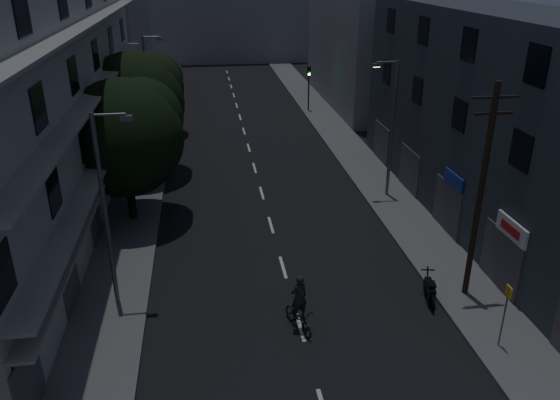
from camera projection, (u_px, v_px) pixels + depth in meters
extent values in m
plane|color=black|center=(254.00, 165.00, 38.15)|extent=(160.00, 160.00, 0.00)
cube|color=#565659|center=(144.00, 170.00, 37.15)|extent=(3.00, 90.00, 0.15)
cube|color=#565659|center=(358.00, 159.00, 39.09)|extent=(3.00, 90.00, 0.15)
cube|color=beige|center=(300.00, 326.00, 21.37)|extent=(0.15, 2.00, 0.01)
cube|color=beige|center=(283.00, 267.00, 25.45)|extent=(0.15, 2.00, 0.01)
cube|color=beige|center=(271.00, 225.00, 29.53)|extent=(0.15, 2.00, 0.01)
cube|color=beige|center=(262.00, 193.00, 33.61)|extent=(0.15, 2.00, 0.01)
cube|color=beige|center=(255.00, 168.00, 37.69)|extent=(0.15, 2.00, 0.01)
cube|color=beige|center=(249.00, 148.00, 41.77)|extent=(0.15, 2.00, 0.01)
cube|color=beige|center=(244.00, 131.00, 45.85)|extent=(0.15, 2.00, 0.01)
cube|color=beige|center=(240.00, 117.00, 49.93)|extent=(0.15, 2.00, 0.01)
cube|color=beige|center=(237.00, 105.00, 54.01)|extent=(0.15, 2.00, 0.01)
cube|color=beige|center=(234.00, 95.00, 58.09)|extent=(0.15, 2.00, 0.01)
cube|color=beige|center=(231.00, 86.00, 62.17)|extent=(0.15, 2.00, 0.01)
cube|color=beige|center=(229.00, 79.00, 66.25)|extent=(0.15, 2.00, 0.01)
cube|color=beige|center=(227.00, 72.00, 70.33)|extent=(0.15, 2.00, 0.01)
cube|color=#A1A19D|center=(27.00, 93.00, 27.44)|extent=(6.00, 36.00, 14.00)
cube|color=black|center=(25.00, 368.00, 16.24)|extent=(0.06, 1.60, 1.60)
cube|color=black|center=(67.00, 266.00, 21.68)|extent=(0.06, 1.60, 1.60)
cube|color=black|center=(93.00, 205.00, 27.12)|extent=(0.06, 1.60, 1.60)
cube|color=black|center=(110.00, 164.00, 32.56)|extent=(0.06, 1.60, 1.60)
cube|color=black|center=(122.00, 135.00, 38.00)|extent=(0.06, 1.60, 1.60)
cube|color=black|center=(131.00, 113.00, 43.44)|extent=(0.06, 1.60, 1.60)
cube|color=black|center=(3.00, 276.00, 14.95)|extent=(0.06, 1.60, 1.60)
cube|color=black|center=(54.00, 192.00, 20.39)|extent=(0.06, 1.60, 1.60)
cube|color=black|center=(84.00, 143.00, 25.83)|extent=(0.06, 1.60, 1.60)
cube|color=black|center=(103.00, 111.00, 31.27)|extent=(0.06, 1.60, 1.60)
cube|color=black|center=(117.00, 89.00, 36.71)|extent=(0.06, 1.60, 1.60)
cube|color=black|center=(127.00, 73.00, 42.15)|extent=(0.06, 1.60, 1.60)
cube|color=black|center=(39.00, 108.00, 19.11)|extent=(0.06, 1.60, 1.60)
cube|color=black|center=(73.00, 75.00, 24.55)|extent=(0.06, 1.60, 1.60)
cube|color=black|center=(96.00, 54.00, 29.99)|extent=(0.06, 1.60, 1.60)
cube|color=black|center=(111.00, 40.00, 35.42)|extent=(0.06, 1.60, 1.60)
cube|color=black|center=(122.00, 30.00, 40.86)|extent=(0.06, 1.60, 1.60)
cube|color=black|center=(21.00, 11.00, 17.82)|extent=(0.06, 1.60, 1.60)
cube|color=black|center=(62.00, 0.00, 23.26)|extent=(0.06, 1.60, 1.60)
cube|color=gray|center=(107.00, 147.00, 29.10)|extent=(1.00, 32.40, 0.12)
cube|color=gray|center=(99.00, 87.00, 27.81)|extent=(1.00, 32.40, 0.12)
cube|color=gray|center=(90.00, 22.00, 26.52)|extent=(1.00, 32.40, 0.12)
cube|color=gray|center=(107.00, 163.00, 29.44)|extent=(0.80, 32.40, 0.12)
cube|color=#424247|center=(29.00, 383.00, 16.48)|extent=(0.06, 2.40, 2.40)
cube|color=#424247|center=(70.00, 279.00, 21.92)|extent=(0.06, 2.40, 2.40)
cube|color=#424247|center=(95.00, 216.00, 27.36)|extent=(0.06, 2.40, 2.40)
cube|color=#424247|center=(112.00, 173.00, 32.80)|extent=(0.06, 2.40, 2.40)
cube|color=#424247|center=(123.00, 143.00, 38.24)|extent=(0.06, 2.40, 2.40)
cube|color=#424247|center=(132.00, 120.00, 43.68)|extent=(0.06, 2.40, 2.40)
cube|color=#2B313A|center=(509.00, 125.00, 27.52)|extent=(6.00, 28.00, 11.00)
cube|color=black|center=(521.00, 151.00, 21.37)|extent=(0.06, 1.40, 1.50)
cube|color=black|center=(459.00, 115.00, 26.35)|extent=(0.06, 1.40, 1.50)
cube|color=black|center=(417.00, 90.00, 31.34)|extent=(0.06, 1.40, 1.50)
cube|color=black|center=(387.00, 73.00, 36.32)|extent=(0.06, 1.40, 1.50)
cube|color=black|center=(537.00, 65.00, 20.04)|extent=(0.06, 1.40, 1.50)
cube|color=black|center=(469.00, 44.00, 25.03)|extent=(0.06, 1.40, 1.50)
cube|color=black|center=(423.00, 31.00, 30.01)|extent=(0.06, 1.40, 1.50)
cube|color=black|center=(391.00, 21.00, 35.00)|extent=(0.06, 1.40, 1.50)
cube|color=#424247|center=(500.00, 259.00, 23.33)|extent=(0.06, 3.00, 2.60)
cube|color=#424247|center=(447.00, 207.00, 28.32)|extent=(0.06, 3.00, 2.60)
cube|color=#424247|center=(409.00, 170.00, 33.30)|extent=(0.06, 3.00, 2.60)
cube|color=#424247|center=(381.00, 143.00, 38.29)|extent=(0.06, 3.00, 2.60)
cube|color=silver|center=(512.00, 229.00, 22.19)|extent=(0.12, 2.20, 0.80)
cube|color=#B21414|center=(510.00, 229.00, 22.18)|extent=(0.02, 1.40, 0.36)
cube|color=navy|center=(454.00, 180.00, 27.17)|extent=(0.12, 2.00, 0.70)
cube|color=slate|center=(110.00, 17.00, 54.23)|extent=(6.00, 20.00, 16.00)
cube|color=slate|center=(359.00, 36.00, 52.50)|extent=(6.00, 20.00, 13.00)
cube|color=slate|center=(222.00, 24.00, 76.93)|extent=(24.00, 8.00, 10.00)
cylinder|color=black|center=(129.00, 182.00, 29.29)|extent=(0.44, 0.44, 4.13)
sphere|color=black|center=(124.00, 138.00, 28.29)|extent=(6.20, 6.20, 6.20)
sphere|color=black|center=(142.00, 119.00, 28.80)|extent=(4.34, 4.34, 4.34)
sphere|color=black|center=(106.00, 133.00, 27.44)|extent=(4.03, 4.03, 4.03)
cylinder|color=black|center=(138.00, 142.00, 35.46)|extent=(0.44, 0.44, 4.28)
sphere|color=black|center=(133.00, 104.00, 34.43)|extent=(6.44, 6.44, 6.44)
sphere|color=black|center=(149.00, 88.00, 34.96)|extent=(4.51, 4.51, 4.51)
sphere|color=black|center=(118.00, 99.00, 33.55)|extent=(4.19, 4.19, 4.19)
cylinder|color=black|center=(153.00, 113.00, 43.93)|extent=(0.44, 0.44, 3.46)
sphere|color=black|center=(150.00, 87.00, 43.09)|extent=(5.17, 5.17, 5.17)
sphere|color=black|center=(160.00, 77.00, 43.52)|extent=(3.62, 3.62, 3.62)
sphere|color=black|center=(141.00, 84.00, 42.38)|extent=(3.36, 3.36, 3.36)
cylinder|color=black|center=(309.00, 93.00, 51.14)|extent=(0.12, 0.12, 3.20)
cube|color=black|center=(309.00, 71.00, 50.32)|extent=(0.28, 0.22, 0.90)
sphere|color=black|center=(309.00, 68.00, 50.05)|extent=(0.22, 0.22, 0.22)
sphere|color=#3F330C|center=(309.00, 71.00, 50.17)|extent=(0.22, 0.22, 0.22)
sphere|color=#0CFF26|center=(309.00, 74.00, 50.29)|extent=(0.22, 0.22, 0.22)
cylinder|color=black|center=(167.00, 94.00, 50.77)|extent=(0.12, 0.12, 3.20)
cube|color=black|center=(165.00, 72.00, 49.95)|extent=(0.28, 0.22, 0.90)
sphere|color=#FF0C05|center=(165.00, 69.00, 49.68)|extent=(0.22, 0.22, 0.22)
sphere|color=#3F330C|center=(165.00, 72.00, 49.80)|extent=(0.22, 0.22, 0.22)
sphere|color=black|center=(165.00, 75.00, 49.92)|extent=(0.22, 0.22, 0.22)
cylinder|color=#5A5D62|center=(105.00, 214.00, 21.09)|extent=(0.18, 0.18, 8.00)
cylinder|color=#5A5D62|center=(109.00, 115.00, 19.60)|extent=(1.20, 0.10, 0.10)
cube|color=#5A5D62|center=(126.00, 118.00, 19.74)|extent=(0.45, 0.25, 0.18)
cube|color=#4C4C4C|center=(127.00, 121.00, 19.78)|extent=(0.35, 0.18, 0.04)
cylinder|color=slate|center=(392.00, 130.00, 31.48)|extent=(0.18, 0.18, 8.00)
cylinder|color=slate|center=(387.00, 62.00, 29.83)|extent=(1.20, 0.10, 0.10)
cube|color=slate|center=(376.00, 65.00, 29.81)|extent=(0.45, 0.25, 0.18)
cube|color=#FFD88C|center=(376.00, 67.00, 29.85)|extent=(0.35, 0.18, 0.04)
cylinder|color=slate|center=(148.00, 90.00, 41.24)|extent=(0.18, 0.18, 8.00)
cylinder|color=slate|center=(151.00, 37.00, 39.75)|extent=(1.20, 0.10, 0.10)
cube|color=slate|center=(160.00, 39.00, 39.89)|extent=(0.45, 0.25, 0.18)
cube|color=#4C4C4C|center=(160.00, 40.00, 39.93)|extent=(0.35, 0.18, 0.04)
cylinder|color=black|center=(480.00, 195.00, 21.47)|extent=(0.24, 0.24, 9.00)
cube|color=black|center=(496.00, 97.00, 19.90)|extent=(1.80, 0.10, 0.10)
cube|color=black|center=(493.00, 113.00, 20.15)|extent=(1.50, 0.10, 0.10)
cylinder|color=#595B60|center=(504.00, 317.00, 19.58)|extent=(0.06, 0.06, 2.50)
cube|color=yellow|center=(509.00, 292.00, 19.16)|extent=(0.05, 0.35, 0.45)
torus|color=black|center=(432.00, 303.00, 22.24)|extent=(0.25, 0.75, 0.74)
torus|color=black|center=(426.00, 286.00, 23.39)|extent=(0.25, 0.75, 0.74)
cube|color=black|center=(430.00, 288.00, 22.68)|extent=(0.48, 1.18, 0.37)
cube|color=black|center=(431.00, 284.00, 22.43)|extent=(0.40, 0.52, 0.10)
cylinder|color=black|center=(428.00, 278.00, 23.15)|extent=(0.15, 0.46, 0.88)
cube|color=black|center=(428.00, 270.00, 23.12)|extent=(0.57, 0.15, 0.04)
imported|color=black|center=(299.00, 318.00, 21.02)|extent=(1.29, 2.01, 1.00)
imported|color=black|center=(299.00, 297.00, 20.63)|extent=(0.81, 0.68, 1.91)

